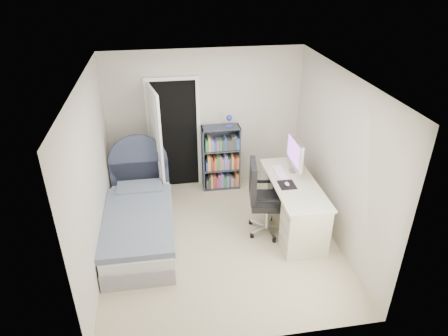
{
  "coord_description": "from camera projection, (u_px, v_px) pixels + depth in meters",
  "views": [
    {
      "loc": [
        -0.72,
        -4.75,
        3.85
      ],
      "look_at": [
        0.11,
        0.38,
        1.04
      ],
      "focal_mm": 32.0,
      "sensor_mm": 36.0,
      "label": 1
    }
  ],
  "objects": [
    {
      "name": "desk",
      "position": [
        292.0,
        202.0,
        6.18
      ],
      "size": [
        0.67,
        1.66,
        1.36
      ],
      "color": "beige",
      "rests_on": "ground"
    },
    {
      "name": "office_chair",
      "position": [
        262.0,
        195.0,
        5.97
      ],
      "size": [
        0.64,
        0.66,
        1.2
      ],
      "color": "silver",
      "rests_on": "ground"
    },
    {
      "name": "floor_lamp",
      "position": [
        159.0,
        168.0,
        7.02
      ],
      "size": [
        0.18,
        0.18,
        1.27
      ],
      "color": "silver",
      "rests_on": "ground"
    },
    {
      "name": "nightstand",
      "position": [
        150.0,
        173.0,
        7.11
      ],
      "size": [
        0.41,
        0.41,
        0.6
      ],
      "color": "tan",
      "rests_on": "ground"
    },
    {
      "name": "room_shell",
      "position": [
        220.0,
        168.0,
        5.46
      ],
      "size": [
        3.5,
        3.7,
        2.6
      ],
      "color": "tan",
      "rests_on": "ground"
    },
    {
      "name": "bed",
      "position": [
        140.0,
        221.0,
        6.01
      ],
      "size": [
        1.01,
        2.1,
        1.29
      ],
      "color": "gray",
      "rests_on": "ground"
    },
    {
      "name": "door",
      "position": [
        163.0,
        141.0,
        6.78
      ],
      "size": [
        0.92,
        0.82,
        2.06
      ],
      "color": "black",
      "rests_on": "ground"
    },
    {
      "name": "bookcase",
      "position": [
        222.0,
        160.0,
        7.2
      ],
      "size": [
        0.67,
        0.29,
        1.42
      ],
      "color": "#313743",
      "rests_on": "ground"
    }
  ]
}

